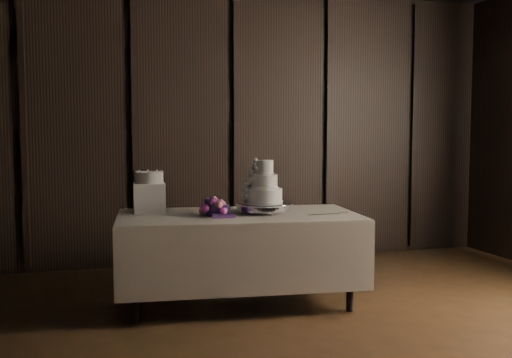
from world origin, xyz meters
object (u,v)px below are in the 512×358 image
(cake_stand, at_px, (264,208))
(wedding_cake, at_px, (262,186))
(bouquet, at_px, (215,208))
(display_table, at_px, (239,255))
(box_pedestal, at_px, (149,198))
(small_cake, at_px, (149,177))

(cake_stand, relative_size, wedding_cake, 1.35)
(wedding_cake, relative_size, bouquet, 0.90)
(wedding_cake, distance_m, bouquet, 0.44)
(display_table, bearing_deg, cake_stand, 1.60)
(wedding_cake, relative_size, box_pedestal, 1.38)
(cake_stand, bearing_deg, bouquet, -175.13)
(cake_stand, relative_size, small_cake, 2.01)
(cake_stand, relative_size, box_pedestal, 1.86)
(wedding_cake, bearing_deg, box_pedestal, 171.55)
(display_table, distance_m, wedding_cake, 0.61)
(cake_stand, bearing_deg, box_pedestal, 161.07)
(display_table, relative_size, wedding_cake, 5.80)
(box_pedestal, bearing_deg, cake_stand, -18.93)
(cake_stand, height_order, small_cake, small_cake)
(cake_stand, xyz_separation_m, box_pedestal, (-0.93, 0.32, 0.08))
(display_table, xyz_separation_m, bouquet, (-0.22, -0.05, 0.41))
(display_table, xyz_separation_m, wedding_cake, (0.19, -0.03, 0.57))
(wedding_cake, xyz_separation_m, small_cake, (-0.90, 0.33, 0.07))
(cake_stand, height_order, wedding_cake, wedding_cake)
(bouquet, xyz_separation_m, box_pedestal, (-0.49, 0.36, 0.06))
(cake_stand, distance_m, wedding_cake, 0.19)
(bouquet, height_order, box_pedestal, box_pedestal)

